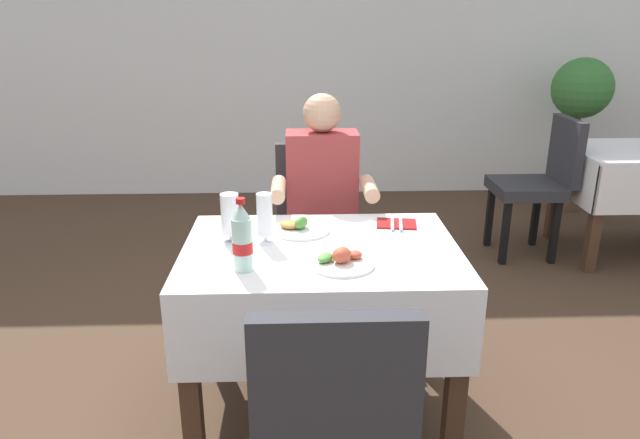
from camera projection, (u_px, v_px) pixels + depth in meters
ground_plane at (306, 429)px, 2.41m from camera, size 11.00×11.00×0.00m
back_wall at (299, 23)px, 5.16m from camera, size 11.00×0.12×3.08m
main_dining_table at (321, 288)px, 2.36m from camera, size 1.09×0.79×0.76m
chair_far_diner_seat at (315, 226)px, 3.11m from camera, size 0.44×0.50×0.97m
chair_near_camera_side at (332, 420)px, 1.62m from camera, size 0.44×0.50×0.97m
seated_diner_far at (322, 204)px, 2.95m from camera, size 0.50×0.46×1.26m
plate_near_camera at (341, 260)px, 2.13m from camera, size 0.24×0.24×0.07m
plate_far_diner at (299, 228)px, 2.46m from camera, size 0.24×0.24×0.06m
beer_glass_left at (230, 217)px, 2.32m from camera, size 0.07×0.07×0.20m
beer_glass_middle at (265, 218)px, 2.31m from camera, size 0.07×0.07×0.21m
cola_bottle_primary at (242, 239)px, 2.06m from camera, size 0.07×0.07×0.27m
napkin_cutlery_set at (396, 223)px, 2.54m from camera, size 0.19×0.20×0.01m
background_dining_table at (639, 176)px, 4.02m from camera, size 0.98×0.75×0.76m
background_chair_left at (540, 179)px, 4.00m from camera, size 0.50×0.44×0.97m
potted_plant_corner at (578, 116)px, 4.96m from camera, size 0.50×0.50×1.29m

